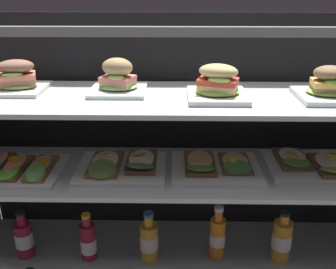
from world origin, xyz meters
The scene contains 20 objects.
ground_plane centered at (0.00, 0.00, -0.01)m, with size 6.00×6.00×0.02m, color #58504C.
case_base_deck centered at (0.00, 0.00, 0.02)m, with size 1.54×0.43×0.03m, color #9CA6A9.
case_frame centered at (0.00, 0.13, 0.49)m, with size 1.54×0.43×0.91m.
riser_lower_tier centered at (0.00, 0.00, 0.20)m, with size 1.48×0.37×0.34m.
shelf_lower_glass centered at (0.00, 0.00, 0.38)m, with size 1.50×0.38×0.02m, color silver.
riser_upper_tier centered at (0.00, 0.00, 0.52)m, with size 1.48×0.37×0.26m.
shelf_upper_glass centered at (0.00, 0.00, 0.66)m, with size 1.50×0.38×0.02m, color silver.
plated_roll_sandwich_right_of_center centered at (-0.51, 0.05, 0.71)m, with size 0.18×0.18×0.11m.
plated_roll_sandwich_far_left centered at (-0.17, 0.04, 0.71)m, with size 0.19×0.19×0.12m.
plated_roll_sandwich_near_left_corner centered at (0.16, -0.02, 0.71)m, with size 0.19×0.19×0.11m.
plated_roll_sandwich_far_right centered at (0.51, -0.02, 0.70)m, with size 0.19×0.19×0.11m.
open_sandwich_tray_mid_right centered at (-0.52, -0.03, 0.41)m, with size 0.31×0.25×0.06m.
open_sandwich_tray_left_of_center centered at (-0.16, 0.00, 0.41)m, with size 0.31×0.25×0.06m.
open_sandwich_tray_right_of_center centered at (0.17, 0.00, 0.41)m, with size 0.31×0.25×0.06m.
open_sandwich_tray_center centered at (0.51, 0.02, 0.41)m, with size 0.31×0.25×0.06m.
juice_bottle_back_center centered at (-0.55, -0.02, 0.11)m, with size 0.07×0.07×0.20m.
juice_bottle_front_second centered at (-0.30, -0.03, 0.10)m, with size 0.06×0.06×0.19m.
juice_bottle_front_fourth centered at (-0.07, -0.03, 0.11)m, with size 0.07×0.07×0.20m.
juice_bottle_back_right centered at (0.19, -0.01, 0.12)m, with size 0.06×0.06×0.22m.
juice_bottle_front_left_end centered at (0.43, -0.03, 0.12)m, with size 0.07×0.07×0.21m.
Camera 1 is at (0.02, -1.21, 1.02)m, focal length 40.93 mm.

